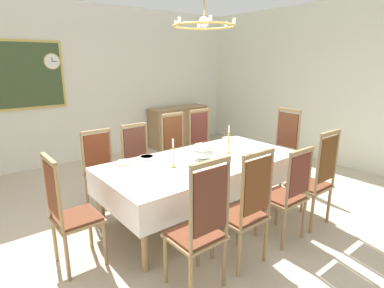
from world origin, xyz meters
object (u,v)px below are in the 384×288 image
dining_table (203,165)px  chandelier (204,25)px  chair_north_a (102,169)px  spoon_secondary (137,160)px  soup_tureen (203,151)px  bowl_far_left (229,139)px  chair_north_c (177,150)px  chair_south_a (200,226)px  chair_north_d (204,144)px  candlestick_east (228,142)px  sideboard (179,126)px  chair_south_c (287,193)px  mounted_clock (52,61)px  framed_painting (24,75)px  bowl_near_left (125,162)px  chair_south_d (315,178)px  chair_north_b (140,160)px  spoon_primary (114,165)px  candlestick_west (173,156)px  chair_head_west (69,211)px  bowl_near_right (147,157)px  chair_head_east (282,148)px  chair_south_b (246,208)px

dining_table → chandelier: chandelier is taller
chair_north_a → spoon_secondary: bearing=115.3°
soup_tureen → bowl_far_left: soup_tureen is taller
dining_table → chair_north_c: chair_north_c is taller
chair_south_a → chair_north_d: size_ratio=1.05×
candlestick_east → sideboard: size_ratio=0.26×
dining_table → chair_south_c: 1.07m
mounted_clock → framed_painting: (-0.48, 0.01, -0.23)m
candlestick_east → bowl_near_left: size_ratio=2.00×
chair_south_a → candlestick_east: chair_south_a is taller
dining_table → chair_south_a: size_ratio=2.04×
chair_north_a → chair_south_d: 2.70m
chair_north_a → chair_north_b: size_ratio=0.99×
spoon_primary → spoon_secondary: bearing=-12.5°
chair_south_d → mounted_clock: mounted_clock is taller
chair_south_c → chair_south_d: bearing=-0.7°
candlestick_west → framed_painting: 3.49m
chair_north_c → spoon_secondary: bearing=27.4°
chair_south_d → chair_head_west: bearing=158.3°
chair_south_d → chair_north_d: size_ratio=1.02×
bowl_near_left → chandelier: 1.82m
chair_north_b → sideboard: bearing=-137.1°
spoon_secondary → framed_painting: 3.02m
candlestick_east → chandelier: size_ratio=0.52×
dining_table → chandelier: (0.00, 0.00, 1.65)m
chair_south_c → framed_painting: (-1.59, 4.30, 1.14)m
chair_south_c → chair_north_c: bearing=90.0°
chair_south_d → soup_tureen: (-0.89, 1.01, 0.27)m
chair_south_c → chandelier: (-0.35, 1.01, 1.77)m
candlestick_east → spoon_primary: 1.50m
soup_tureen → spoon_primary: 1.09m
bowl_near_right → sideboard: 3.53m
chair_north_b → chair_north_c: bearing=-179.5°
chair_south_c → chair_head_east: 1.66m
chair_north_d → chair_head_west: (-2.55, -1.01, -0.01)m
chair_south_b → bowl_far_left: 1.97m
chair_south_b → framed_painting: bearing=102.0°
chair_north_c → candlestick_east: size_ratio=3.11×
chair_south_b → spoon_primary: 1.64m
soup_tureen → chair_north_b: bearing=108.3°
bowl_far_left → chandelier: 1.88m
dining_table → soup_tureen: bearing=0.0°
candlestick_west → sideboard: 3.84m
chair_south_d → chair_head_west: (-2.55, 1.01, -0.02)m
candlestick_west → bowl_near_right: size_ratio=1.77×
chair_north_a → chair_head_west: chair_head_west is taller
candlestick_west → sideboard: candlestick_west is taller
chair_north_b → spoon_secondary: bearing=57.7°
chair_south_a → chair_north_a: (-0.00, 2.02, -0.05)m
chair_north_b → bowl_near_left: 0.77m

